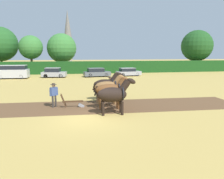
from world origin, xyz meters
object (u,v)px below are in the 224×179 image
(draft_horse_lead_left, at_px, (114,94))
(draft_horse_trail_left, at_px, (108,87))
(tree_center, at_px, (62,48))
(parked_van, at_px, (12,72))
(parked_car_center_left, at_px, (97,73))
(plow, at_px, (75,103))
(parked_car_left, at_px, (54,73))
(farmer_beside_team, at_px, (110,84))
(draft_horse_lead_right, at_px, (111,90))
(tree_left, at_px, (0,44))
(parked_car_center, at_px, (128,72))
(church_spire, at_px, (68,37))
(tree_center_left, at_px, (31,47))
(farmer_at_plow, at_px, (54,93))
(tree_center_right, at_px, (197,46))
(draft_horse_trail_right, at_px, (106,85))

(draft_horse_lead_left, distance_m, draft_horse_trail_left, 2.97)
(tree_center, height_order, parked_van, tree_center)
(parked_van, xyz_separation_m, parked_car_center_left, (13.41, 0.29, -0.37))
(plow, relative_size, parked_car_left, 0.42)
(tree_center, height_order, farmer_beside_team, tree_center)
(tree_center, distance_m, draft_horse_lead_right, 32.66)
(tree_left, bearing_deg, parked_car_center, -23.38)
(church_spire, bearing_deg, draft_horse_lead_right, -86.57)
(tree_center_left, height_order, parked_car_center, tree_center_left)
(plow, relative_size, farmer_beside_team, 0.98)
(tree_center, height_order, church_spire, church_spire)
(church_spire, xyz_separation_m, plow, (0.93, -57.44, -8.86))
(draft_horse_trail_left, relative_size, plow, 1.48)
(farmer_at_plow, height_order, parked_car_center_left, farmer_at_plow)
(plow, height_order, parked_car_center_left, parked_car_center_left)
(church_spire, distance_m, parked_car_left, 37.30)
(draft_horse_lead_right, bearing_deg, tree_left, 119.50)
(tree_left, relative_size, tree_center_left, 1.23)
(tree_center_left, relative_size, plow, 4.27)
(tree_left, bearing_deg, tree_center_left, -12.93)
(tree_center, relative_size, draft_horse_lead_left, 3.00)
(tree_left, relative_size, draft_horse_lead_left, 3.41)
(tree_left, bearing_deg, tree_center_right, -1.45)
(tree_left, bearing_deg, draft_horse_lead_right, -62.95)
(draft_horse_trail_right, distance_m, parked_car_center_left, 18.86)
(draft_horse_trail_left, bearing_deg, draft_horse_trail_right, 89.68)
(church_spire, height_order, draft_horse_lead_right, church_spire)
(church_spire, relative_size, draft_horse_trail_left, 6.81)
(draft_horse_lead_left, height_order, plow, draft_horse_lead_left)
(draft_horse_trail_right, bearing_deg, draft_horse_trail_left, -90.32)
(tree_center_right, height_order, farmer_at_plow, tree_center_right)
(farmer_beside_team, bearing_deg, plow, -167.30)
(farmer_beside_team, bearing_deg, tree_center_left, 74.79)
(church_spire, xyz_separation_m, draft_horse_lead_left, (3.43, -59.78, -7.86))
(tree_center_left, distance_m, parked_car_center, 20.12)
(tree_center_left, bearing_deg, draft_horse_trail_right, -69.16)
(draft_horse_trail_right, distance_m, parked_van, 22.09)
(farmer_beside_team, distance_m, parked_car_left, 18.04)
(tree_left, height_order, draft_horse_lead_left, tree_left)
(plow, distance_m, farmer_beside_team, 5.55)
(parked_car_left, bearing_deg, tree_center_left, 127.19)
(draft_horse_lead_right, bearing_deg, tree_center, 100.54)
(draft_horse_lead_left, bearing_deg, parked_car_center, 75.53)
(tree_center_right, xyz_separation_m, draft_horse_trail_left, (-25.55, -29.62, -4.24))
(tree_center_right, bearing_deg, tree_center, 178.04)
(farmer_at_plow, xyz_separation_m, farmer_beside_team, (4.90, 4.02, -0.02))
(church_spire, distance_m, parked_car_center_left, 37.83)
(draft_horse_lead_right, xyz_separation_m, draft_horse_trail_left, (0.06, 1.48, -0.01))
(plow, xyz_separation_m, parked_car_center_left, (4.05, 20.91, 0.39))
(draft_horse_lead_right, bearing_deg, plow, 164.05)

